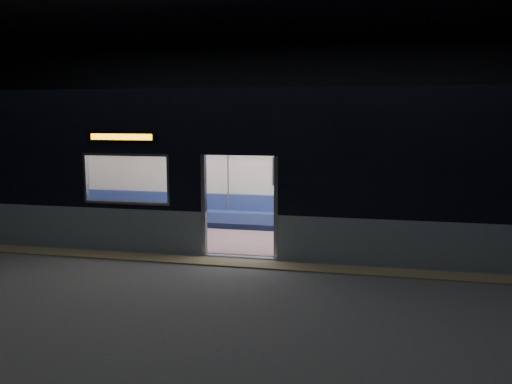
% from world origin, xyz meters
% --- Properties ---
extents(station_floor, '(24.00, 14.00, 0.01)m').
position_xyz_m(station_floor, '(0.00, 0.00, -0.01)').
color(station_floor, '#47494C').
rests_on(station_floor, ground).
extents(station_envelope, '(24.00, 14.00, 5.00)m').
position_xyz_m(station_envelope, '(0.00, 0.00, 3.66)').
color(station_envelope, black).
rests_on(station_envelope, station_floor).
extents(tactile_strip, '(22.80, 0.50, 0.03)m').
position_xyz_m(tactile_strip, '(0.00, 0.55, 0.01)').
color(tactile_strip, '#8C7F59').
rests_on(tactile_strip, station_floor).
extents(metro_car, '(18.00, 3.04, 3.35)m').
position_xyz_m(metro_car, '(-0.00, 2.54, 1.85)').
color(metro_car, gray).
rests_on(metro_car, station_floor).
extents(passenger, '(0.37, 0.62, 1.27)m').
position_xyz_m(passenger, '(2.02, 3.55, 0.75)').
color(passenger, black).
rests_on(passenger, metro_car).
extents(handbag, '(0.27, 0.24, 0.11)m').
position_xyz_m(handbag, '(1.99, 3.35, 0.65)').
color(handbag, black).
rests_on(handbag, passenger).
extents(transit_map, '(0.93, 0.03, 0.60)m').
position_xyz_m(transit_map, '(0.63, 3.85, 1.45)').
color(transit_map, white).
rests_on(transit_map, metro_car).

